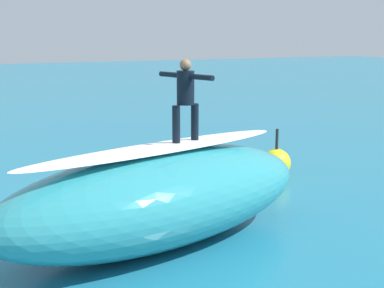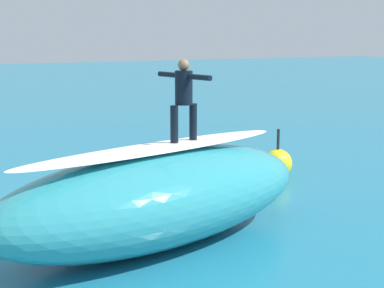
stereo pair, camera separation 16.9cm
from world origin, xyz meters
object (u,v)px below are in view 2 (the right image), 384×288
object	(u,v)px
buoy_marker	(278,163)
surfboard_riding	(184,143)
surfboard_paddling	(198,174)
surfer_paddling	(193,168)
surfer_riding	(184,94)

from	to	relation	value
buoy_marker	surfboard_riding	bearing A→B (deg)	35.56
surfboard_paddling	surfer_paddling	size ratio (longest dim) A/B	1.41
surfer_paddling	buoy_marker	bearing A→B (deg)	-22.60
surfboard_paddling	surfboard_riding	bearing A→B (deg)	-111.52
surfer_paddling	surfer_riding	bearing A→B (deg)	-109.99
surfboard_riding	surfer_paddling	size ratio (longest dim) A/B	1.35
surfboard_riding	buoy_marker	xyz separation A→B (m)	(-3.86, -2.76, -1.34)
surfer_riding	buoy_marker	world-z (taller)	surfer_riding
surfer_riding	surfboard_paddling	xyz separation A→B (m)	(-2.10, -3.83, -2.55)
surfboard_riding	buoy_marker	size ratio (longest dim) A/B	1.75
surfer_riding	buoy_marker	xyz separation A→B (m)	(-3.86, -2.76, -2.22)
surfboard_paddling	surfer_paddling	distance (m)	0.21
surfer_riding	surfer_paddling	distance (m)	4.94
buoy_marker	surfer_riding	bearing A→B (deg)	35.56
surfer_riding	surfer_paddling	size ratio (longest dim) A/B	0.88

